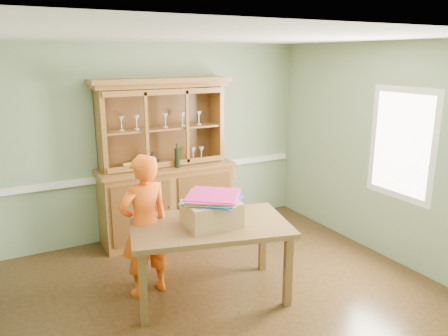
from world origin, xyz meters
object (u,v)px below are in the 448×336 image
dining_table (210,232)px  person (145,226)px  cardboard_box (211,213)px  china_hutch (166,184)px

dining_table → person: (-0.59, 0.35, 0.06)m
dining_table → cardboard_box: bearing=-73.7°
cardboard_box → person: person is taller
dining_table → china_hutch: bearing=99.2°
cardboard_box → person: bearing=146.3°
person → cardboard_box: bearing=138.0°
dining_table → person: bearing=163.9°
cardboard_box → person: 0.73m
person → china_hutch: bearing=-127.3°
china_hutch → person: (-0.75, -1.36, -0.01)m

